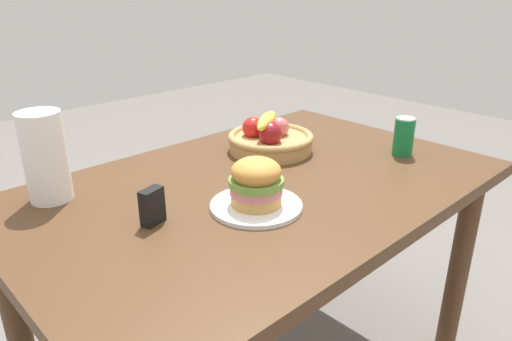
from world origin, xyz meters
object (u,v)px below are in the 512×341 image
object	(u,v)px
plate	(256,206)
paper_towel_roll	(45,157)
soda_can	(404,136)
fruit_basket	(270,139)
napkin_holder	(152,206)
sandwich	(256,182)

from	to	relation	value
plate	paper_towel_roll	size ratio (longest dim) A/B	0.99
plate	soda_can	world-z (taller)	soda_can
plate	fruit_basket	world-z (taller)	fruit_basket
paper_towel_roll	napkin_holder	world-z (taller)	paper_towel_roll
plate	paper_towel_roll	xyz separation A→B (m)	(-0.36, 0.41, 0.11)
sandwich	napkin_holder	distance (m)	0.26
paper_towel_roll	sandwich	bearing A→B (deg)	-49.03
soda_can	napkin_holder	size ratio (longest dim) A/B	1.40
plate	fruit_basket	size ratio (longest dim) A/B	0.82
fruit_basket	paper_towel_roll	size ratio (longest dim) A/B	1.21
sandwich	napkin_holder	size ratio (longest dim) A/B	1.56
sandwich	paper_towel_roll	xyz separation A→B (m)	(-0.36, 0.41, 0.05)
fruit_basket	paper_towel_roll	xyz separation A→B (m)	(-0.69, 0.13, 0.08)
soda_can	napkin_holder	distance (m)	0.88
plate	sandwich	bearing A→B (deg)	90.00
sandwich	fruit_basket	bearing A→B (deg)	40.37
plate	paper_towel_roll	bearing A→B (deg)	130.97
soda_can	plate	bearing A→B (deg)	175.72
napkin_holder	fruit_basket	bearing A→B (deg)	1.15
soda_can	napkin_holder	xyz separation A→B (m)	(-0.86, 0.16, -0.02)
soda_can	fruit_basket	bearing A→B (deg)	132.34
paper_towel_roll	napkin_holder	distance (m)	0.33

